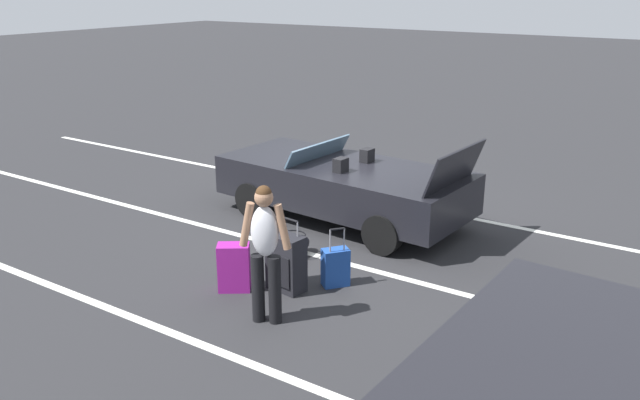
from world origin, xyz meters
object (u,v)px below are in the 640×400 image
Objects in this scene: duffel_bag at (293,246)px; traveler_person at (265,247)px; suitcase_medium_bright at (234,267)px; suitcase_small_carryon at (335,267)px; convertible_car at (334,183)px; suitcase_large_black at (286,263)px.

duffel_bag is 2.03m from traveler_person.
suitcase_medium_bright is 1.30m from suitcase_small_carryon.
traveler_person is (-0.84, 0.42, 0.62)m from suitcase_medium_bright.
suitcase_small_carryon reaches higher than suitcase_medium_bright.
convertible_car is 2.78m from suitcase_large_black.
convertible_car is 6.42× the size of duffel_bag.
convertible_car is 2.58× the size of traveler_person.
suitcase_medium_bright is at bearing -49.02° from suitcase_large_black.
suitcase_large_black is (-0.93, 2.61, -0.22)m from convertible_car.
suitcase_large_black is at bearing 83.12° from suitcase_small_carryon.
traveler_person reaches higher than suitcase_large_black.
traveler_person is at bearing 113.97° from convertible_car.
suitcase_small_carryon is (-1.01, -0.82, -0.06)m from suitcase_medium_bright.
duffel_bag is (-0.01, -1.27, -0.15)m from suitcase_medium_bright.
duffel_bag is 0.40× the size of traveler_person.
suitcase_large_black is at bearing 113.70° from convertible_car.
duffel_bag is at bearing 14.10° from suitcase_small_carryon.
suitcase_large_black is at bearing -91.05° from suitcase_medium_bright.
convertible_car is 3.63m from traveler_person.
suitcase_large_black is at bearing -0.96° from traveler_person.
convertible_car reaches higher than suitcase_medium_bright.
suitcase_large_black is 0.65m from suitcase_small_carryon.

